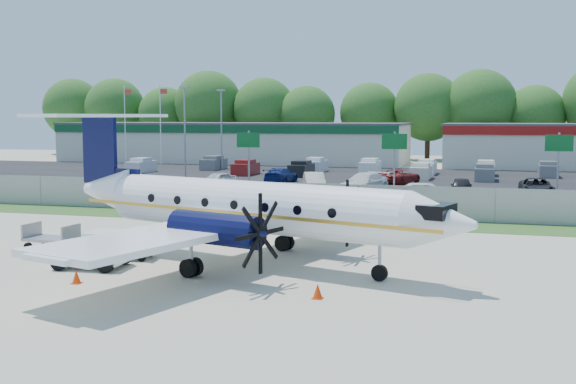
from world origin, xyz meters
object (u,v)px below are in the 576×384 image
(baggage_cart_near, at_px, (51,238))
(baggage_cart_far, at_px, (130,247))
(pushback_tug, at_px, (95,250))
(aircraft, at_px, (244,206))

(baggage_cart_near, relative_size, baggage_cart_far, 1.07)
(pushback_tug, bearing_deg, aircraft, 25.22)
(pushback_tug, relative_size, baggage_cart_near, 1.22)
(aircraft, xyz_separation_m, pushback_tug, (-5.46, -2.57, -1.68))
(baggage_cart_near, height_order, baggage_cart_far, baggage_cart_near)
(pushback_tug, relative_size, baggage_cart_far, 1.31)
(pushback_tug, xyz_separation_m, baggage_cart_far, (0.46, 2.02, -0.22))
(pushback_tug, distance_m, baggage_cart_far, 2.08)
(aircraft, relative_size, pushback_tug, 7.06)
(pushback_tug, height_order, baggage_cart_near, pushback_tug)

